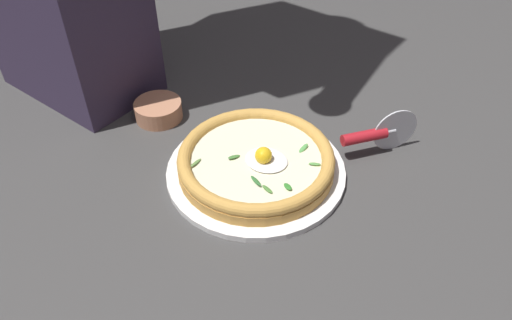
% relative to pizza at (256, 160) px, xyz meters
% --- Properties ---
extents(ground_plane, '(2.40, 2.40, 0.03)m').
position_rel_pizza_xyz_m(ground_plane, '(0.03, 0.02, -0.05)').
color(ground_plane, '#3D3C3B').
rests_on(ground_plane, ground).
extents(pizza_plate, '(0.33, 0.33, 0.01)m').
position_rel_pizza_xyz_m(pizza_plate, '(0.00, -0.00, -0.03)').
color(pizza_plate, white).
rests_on(pizza_plate, ground).
extents(pizza, '(0.28, 0.28, 0.06)m').
position_rel_pizza_xyz_m(pizza, '(0.00, 0.00, 0.00)').
color(pizza, gold).
rests_on(pizza, pizza_plate).
extents(side_bowl, '(0.10, 0.10, 0.04)m').
position_rel_pizza_xyz_m(side_bowl, '(0.26, -0.06, -0.01)').
color(side_bowl, '#B67958').
rests_on(side_bowl, ground).
extents(pizza_cutter, '(0.12, 0.12, 0.09)m').
position_rel_pizza_xyz_m(pizza_cutter, '(-0.17, -0.16, 0.01)').
color(pizza_cutter, silver).
rests_on(pizza_cutter, ground).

